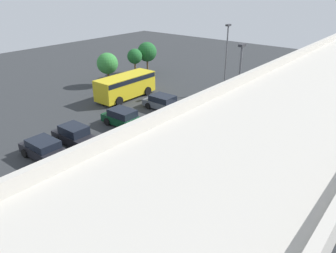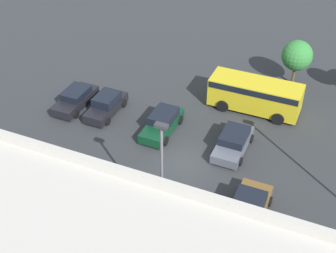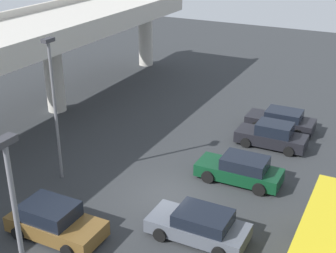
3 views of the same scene
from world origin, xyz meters
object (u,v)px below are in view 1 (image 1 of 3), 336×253
Objects in this scene: parked_car_3 at (75,136)px; tree_front_left at (147,52)px; parked_car_2 at (124,118)px; shuttle_bus at (126,85)px; tree_front_far_right at (107,64)px; lamp_post_near_aisle at (226,55)px; parked_car_0 at (228,107)px; parked_car_4 at (45,150)px; lamp_post_mid_lot at (239,86)px; parked_car_1 at (164,103)px; tree_front_centre at (135,56)px.

parked_car_3 is 23.33m from tree_front_left.
shuttle_bus is (-5.69, -5.63, 0.83)m from parked_car_2.
tree_front_left reaches higher than shuttle_bus.
tree_front_left reaches higher than tree_front_far_right.
lamp_post_near_aisle is 1.80× the size of tree_front_left.
tree_front_far_right reaches higher than shuttle_bus.
parked_car_4 is at bearing 69.24° from parked_car_0.
lamp_post_mid_lot is at bearing -96.17° from shuttle_bus.
tree_front_left is (-9.74, -11.19, 2.38)m from parked_car_1.
tree_front_far_right reaches higher than parked_car_3.
parked_car_0 is at bearing 64.92° from parked_car_3.
parked_car_1 is 15.02m from tree_front_left.
parked_car_4 is at bearing -6.89° from lamp_post_near_aisle.
lamp_post_near_aisle is (-13.86, 2.41, 3.96)m from parked_car_2.
tree_front_left is (-11.32, -20.30, -1.59)m from lamp_post_mid_lot.
parked_car_1 is at bearing 57.16° from tree_front_centre.
tree_front_left is (-23.39, -10.94, 2.37)m from parked_car_4.
lamp_post_near_aisle is at bearing -56.22° from parked_car_0.
parked_car_0 is 0.62× the size of shuttle_bus.
parked_car_1 is 13.50m from tree_front_centre.
parked_car_3 is at bearing 64.92° from parked_car_0.
lamp_post_mid_lot is 1.79× the size of tree_front_left.
lamp_post_near_aisle reaches higher than tree_front_far_right.
tree_front_centre is (0.95, -13.59, -1.87)m from lamp_post_near_aisle.
parked_car_0 is 10.39m from parked_car_2.
tree_front_left is 1.15× the size of tree_front_centre.
tree_front_centre is at bearing -177.45° from tree_front_far_right.
tree_front_centre reaches higher than parked_car_0.
parked_car_1 is 1.03× the size of tree_front_left.
parked_car_2 is at bearing 88.33° from parked_car_4.
parked_car_2 is at bearing -65.85° from lamp_post_mid_lot.
parked_car_4 is at bearing -87.31° from parked_car_3.
shuttle_bus is 11.88m from lamp_post_near_aisle.
parked_car_1 is 0.58× the size of lamp_post_mid_lot.
parked_car_2 is (8.48, -6.01, -0.03)m from parked_car_0.
lamp_post_near_aisle is (-19.00, 2.77, 3.94)m from parked_car_3.
shuttle_bus is at bearing -44.51° from lamp_post_near_aisle.
shuttle_bus is (-13.67, -5.40, 0.87)m from parked_car_4.
tree_front_far_right is at bearing 68.49° from shuttle_bus.
shuttle_bus is 1.76× the size of tree_front_far_right.
tree_front_centre is (-8.81, -20.31, -1.84)m from lamp_post_mid_lot.
tree_front_left is at bearing 138.99° from parked_car_1.
parked_car_3 is 2.85m from parked_car_4.
parked_car_2 is at bearing 85.93° from parked_car_3.
lamp_post_near_aisle reaches higher than parked_car_2.
lamp_post_mid_lot is (1.60, 14.75, 3.10)m from shuttle_bus.
parked_car_4 is at bearing 25.06° from tree_front_left.
tree_front_far_right is (-2.10, -5.32, 1.25)m from shuttle_bus.
parked_car_0 is 7.57m from lamp_post_near_aisle.
parked_car_2 is at bearing -135.30° from shuttle_bus.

